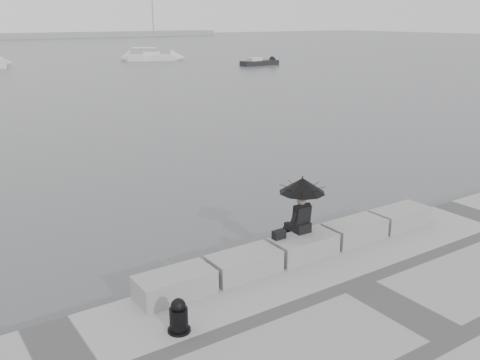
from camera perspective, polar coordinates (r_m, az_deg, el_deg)
ground at (r=13.42m, az=5.41°, el=-9.32°), size 360.00×360.00×0.00m
stone_block_far_left at (r=11.08m, az=-6.98°, el=-11.03°), size 1.60×0.80×0.50m
stone_block_left at (r=11.85m, az=0.44°, el=-8.95°), size 1.60×0.80×0.50m
stone_block_centre at (r=12.80m, az=6.78°, el=-7.03°), size 1.60×0.80×0.50m
stone_block_right at (r=13.89m, az=12.15°, el=-5.32°), size 1.60×0.80×0.50m
stone_block_far_right at (r=15.09m, az=16.67°, el=-3.84°), size 1.60×0.80×0.50m
seated_person at (r=12.61m, az=6.67°, el=-1.36°), size 1.10×1.10×1.39m
bag at (r=12.49m, az=4.18°, el=-5.83°), size 0.31×0.18×0.20m
mooring_bollard at (r=9.93m, az=-6.55°, el=-14.41°), size 0.42×0.42×0.66m
sailboat_right at (r=78.80m, az=-9.41°, el=12.85°), size 7.00×5.16×12.90m
small_motorboat at (r=70.08m, az=2.10°, el=12.39°), size 5.24×1.73×1.10m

